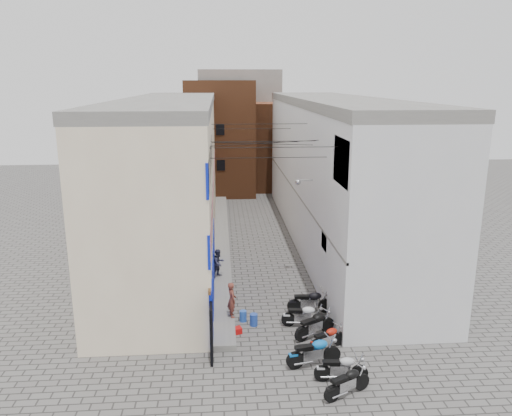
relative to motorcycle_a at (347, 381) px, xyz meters
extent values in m
plane|color=#5C5957|center=(-1.90, 3.00, -0.53)|extent=(90.00, 90.00, 0.00)
cube|color=slate|center=(-3.95, 16.00, -0.41)|extent=(0.90, 26.00, 0.25)
cube|color=beige|center=(-6.90, 16.00, 3.72)|extent=(5.00, 26.00, 8.50)
cube|color=#DC7B84|center=(-4.44, 16.00, 3.47)|extent=(0.10, 26.00, 0.80)
cube|color=#0B1CAB|center=(-4.43, 7.90, 0.77)|extent=(0.12, 10.20, 2.40)
cube|color=#0B1CAB|center=(-4.45, 7.90, 4.77)|extent=(0.10, 10.20, 4.00)
cube|color=slate|center=(-6.90, 16.00, 8.22)|extent=(5.10, 26.00, 0.50)
cube|color=black|center=(-4.42, 2.60, 0.57)|extent=(0.10, 1.20, 2.20)
cube|color=silver|center=(3.10, 16.00, 3.72)|extent=(5.00, 26.00, 8.50)
cube|color=#0B1CAB|center=(0.65, 4.50, 6.47)|extent=(0.10, 2.40, 1.80)
cube|color=white|center=(0.66, 7.00, 2.47)|extent=(0.08, 1.00, 0.70)
cylinder|color=#B2B2B7|center=(0.25, 10.00, 4.67)|extent=(0.80, 0.06, 0.06)
sphere|color=#B2B2B7|center=(-0.15, 10.00, 4.57)|extent=(0.28, 0.28, 0.28)
cube|color=slate|center=(3.10, 16.00, 8.22)|extent=(5.10, 26.00, 0.50)
cube|color=slate|center=(0.64, 16.00, 2.87)|extent=(0.10, 26.00, 0.12)
cube|color=brown|center=(-3.90, 31.00, 4.47)|extent=(6.00, 6.00, 10.00)
cube|color=brown|center=(1.10, 33.00, 3.47)|extent=(5.00, 6.00, 8.00)
cube|color=slate|center=(-1.90, 37.00, 4.97)|extent=(8.00, 5.00, 11.00)
cube|color=black|center=(-1.90, 28.20, 0.67)|extent=(2.00, 0.30, 2.40)
cylinder|color=black|center=(-1.90, 5.00, 6.97)|extent=(5.20, 0.02, 0.02)
cylinder|color=black|center=(-1.90, 7.00, 6.27)|extent=(5.20, 0.02, 0.02)
cylinder|color=black|center=(-1.90, 9.50, 6.67)|extent=(5.20, 0.02, 0.02)
cylinder|color=black|center=(-1.90, 12.00, 7.27)|extent=(5.20, 0.02, 0.02)
cylinder|color=black|center=(-1.90, 15.00, 5.97)|extent=(5.20, 0.02, 0.02)
cylinder|color=black|center=(-1.90, 18.00, 6.47)|extent=(5.20, 0.02, 0.02)
cylinder|color=black|center=(-1.90, 8.00, 6.77)|extent=(5.65, 2.07, 0.02)
cylinder|color=black|center=(-1.90, 11.00, 6.37)|extent=(5.80, 1.58, 0.02)
imported|color=brown|center=(-3.60, 5.43, 0.49)|extent=(0.49, 0.63, 1.54)
imported|color=#2D2E44|center=(-4.15, 9.95, 0.45)|extent=(0.89, 0.89, 1.46)
cylinder|color=#2041A2|center=(-2.70, 5.03, -0.27)|extent=(0.43, 0.43, 0.52)
cylinder|color=blue|center=(-3.13, 5.44, -0.29)|extent=(0.36, 0.36, 0.48)
cube|color=#BB0D0D|center=(-3.45, 4.40, -0.41)|extent=(0.48, 0.42, 0.25)
camera|label=1|loc=(-4.01, -14.01, 9.47)|focal=35.00mm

